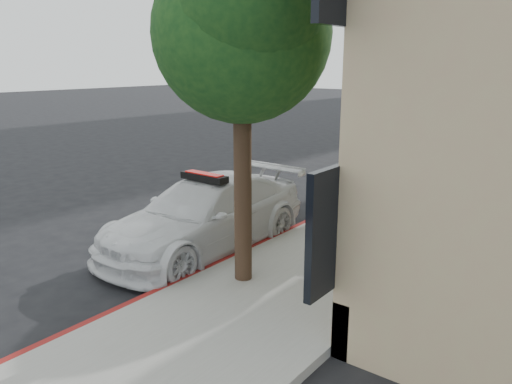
{
  "coord_description": "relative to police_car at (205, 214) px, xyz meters",
  "views": [
    {
      "loc": [
        8.0,
        -8.29,
        3.8
      ],
      "look_at": [
        1.42,
        0.29,
        1.0
      ],
      "focal_mm": 35.0,
      "sensor_mm": 36.0,
      "label": 1
    }
  ],
  "objects": [
    {
      "name": "ground",
      "position": [
        -1.1,
        1.03,
        -0.74
      ],
      "size": [
        120.0,
        120.0,
        0.0
      ],
      "primitive_type": "plane",
      "color": "black",
      "rests_on": "ground"
    },
    {
      "name": "sidewalk",
      "position": [
        2.5,
        11.03,
        -0.66
      ],
      "size": [
        3.2,
        50.0,
        0.15
      ],
      "primitive_type": "cube",
      "color": "gray",
      "rests_on": "ground"
    },
    {
      "name": "curb_strip",
      "position": [
        0.96,
        11.03,
        -0.66
      ],
      "size": [
        0.12,
        50.0,
        0.15
      ],
      "primitive_type": "cube",
      "color": "maroon",
      "rests_on": "ground"
    },
    {
      "name": "tree_near",
      "position": [
        1.83,
        -0.98,
        3.53
      ],
      "size": [
        2.92,
        2.82,
        5.62
      ],
      "color": "black",
      "rests_on": "sidewalk"
    },
    {
      "name": "tree_mid",
      "position": [
        1.83,
        7.02,
        3.42
      ],
      "size": [
        2.77,
        2.64,
        5.43
      ],
      "color": "black",
      "rests_on": "sidewalk"
    },
    {
      "name": "tree_far",
      "position": [
        1.83,
        15.02,
        3.65
      ],
      "size": [
        3.1,
        3.0,
        5.81
      ],
      "color": "black",
      "rests_on": "sidewalk"
    },
    {
      "name": "police_car",
      "position": [
        0.0,
        0.0,
        0.0
      ],
      "size": [
        2.09,
        5.09,
        1.62
      ],
      "rotation": [
        0.0,
        0.0,
        -0.0
      ],
      "color": "white",
      "rests_on": "ground"
    },
    {
      "name": "parked_car_mid",
      "position": [
        0.1,
        8.15,
        -0.07
      ],
      "size": [
        1.59,
        3.95,
        1.35
      ],
      "primitive_type": "imported",
      "rotation": [
        0.0,
        0.0,
        -0.0
      ],
      "color": "black",
      "rests_on": "ground"
    },
    {
      "name": "parked_car_far",
      "position": [
        0.1,
        14.03,
        -0.04
      ],
      "size": [
        1.67,
        4.33,
        1.41
      ],
      "primitive_type": "imported",
      "rotation": [
        0.0,
        0.0,
        -0.04
      ],
      "color": "#161737",
      "rests_on": "ground"
    },
    {
      "name": "fire_hydrant",
      "position": [
        2.64,
        1.33,
        -0.21
      ],
      "size": [
        0.33,
        0.3,
        0.79
      ],
      "rotation": [
        0.0,
        0.0,
        -0.42
      ],
      "color": "silver",
      "rests_on": "sidewalk"
    },
    {
      "name": "traffic_cone",
      "position": [
        1.25,
        2.51,
        -0.21
      ],
      "size": [
        0.44,
        0.44,
        0.76
      ],
      "rotation": [
        0.0,
        0.0,
        0.11
      ],
      "color": "black",
      "rests_on": "sidewalk"
    }
  ]
}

